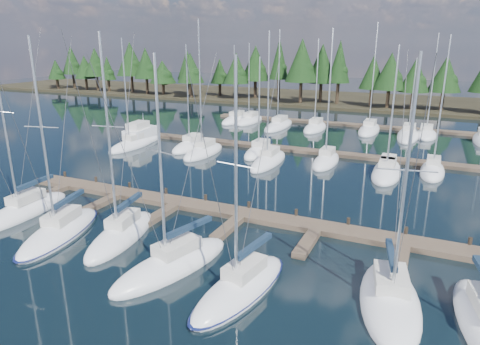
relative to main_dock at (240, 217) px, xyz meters
The scene contains 13 objects.
ground 12.65m from the main_dock, 90.00° to the left, with size 260.00×260.00×0.00m, color black.
far_shore 72.64m from the main_dock, 90.00° to the left, with size 220.00×30.00×0.60m, color black.
main_dock is the anchor object (origin of this frame).
back_docks 32.23m from the main_dock, 90.00° to the left, with size 50.00×21.80×0.40m.
front_sailboat_0 17.44m from the main_dock, 158.81° to the right, with size 3.22×9.24×15.15m.
front_sailboat_1 13.25m from the main_dock, 142.92° to the right, with size 4.87×9.53×14.48m.
front_sailboat_2 9.07m from the main_dock, 133.66° to the right, with size 3.96×8.67×14.71m.
front_sailboat_3 8.63m from the main_dock, 94.42° to the right, with size 5.05×9.32×13.57m.
front_sailboat_4 10.14m from the main_dock, 65.50° to the right, with size 3.97×8.88×13.54m.
front_sailboat_5 13.81m from the main_dock, 30.88° to the right, with size 4.53×8.72×13.74m.
back_sailboat_rows 28.05m from the main_dock, 91.56° to the left, with size 46.06×32.97×16.80m.
motor_yacht_left 29.97m from the main_dock, 141.73° to the left, with size 4.03×9.75×4.75m.
tree_line 63.34m from the main_dock, 90.79° to the left, with size 184.79×12.15×13.94m.
Camera 1 is at (12.75, -10.76, 13.31)m, focal length 32.00 mm.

